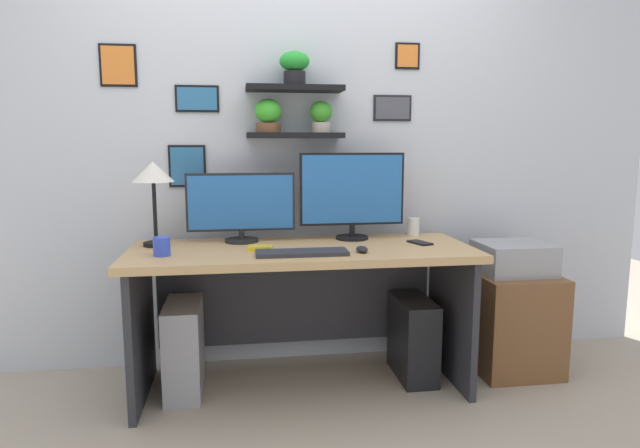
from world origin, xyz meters
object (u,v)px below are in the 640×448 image
object	(u,v)px
scissors_tray	(260,248)
printer	(513,258)
monitor_left	(241,206)
keyboard	(302,253)
drawer_cabinet	(510,320)
computer_tower_left	(184,348)
desk	(301,284)
computer_tower_right	(413,338)
pen_cup	(413,227)
coffee_mug	(162,246)
monitor_right	(352,193)
desk_lamp	(153,178)
computer_mouse	(362,249)
cell_phone	(420,243)

from	to	relation	value
scissors_tray	printer	distance (m)	1.42
monitor_left	keyboard	size ratio (longest dim) A/B	1.31
drawer_cabinet	computer_tower_left	xyz separation A→B (m)	(-1.81, -0.04, -0.04)
desk	computer_tower_right	distance (m)	0.70
pen_cup	computer_tower_left	size ratio (longest dim) A/B	0.21
coffee_mug	printer	xyz separation A→B (m)	(1.88, 0.18, -0.15)
desk	coffee_mug	size ratio (longest dim) A/B	19.41
coffee_mug	monitor_right	bearing A→B (deg)	18.04
computer_tower_left	monitor_left	bearing A→B (deg)	30.64
keyboard	scissors_tray	xyz separation A→B (m)	(-0.19, 0.13, 0.00)
desk	computer_tower_right	xyz separation A→B (m)	(0.62, -0.01, -0.32)
monitor_right	desk_lamp	bearing A→B (deg)	-176.91
desk	scissors_tray	bearing A→B (deg)	-154.60
computer_mouse	drawer_cabinet	bearing A→B (deg)	14.79
computer_tower_right	drawer_cabinet	bearing A→B (deg)	3.33
printer	computer_tower_left	world-z (taller)	printer
desk_lamp	desk	bearing A→B (deg)	-7.99
scissors_tray	desk	bearing A→B (deg)	25.40
computer_mouse	printer	bearing A→B (deg)	14.79
keyboard	computer_tower_left	distance (m)	0.82
cell_phone	monitor_right	bearing A→B (deg)	129.01
desk	computer_tower_right	bearing A→B (deg)	-0.90
computer_tower_left	coffee_mug	bearing A→B (deg)	-116.56
monitor_right	pen_cup	size ratio (longest dim) A/B	5.79
desk	keyboard	xyz separation A→B (m)	(-0.02, -0.23, 0.22)
scissors_tray	printer	world-z (taller)	scissors_tray
printer	computer_tower_left	distance (m)	1.86
scissors_tray	monitor_left	bearing A→B (deg)	108.86
coffee_mug	pen_cup	size ratio (longest dim) A/B	0.90
drawer_cabinet	printer	world-z (taller)	printer
pen_cup	cell_phone	bearing A→B (deg)	-100.23
desk	computer_mouse	xyz separation A→B (m)	(0.28, -0.22, 0.22)
scissors_tray	drawer_cabinet	bearing A→B (deg)	5.09
coffee_mug	computer_tower_right	bearing A→B (deg)	6.59
scissors_tray	drawer_cabinet	world-z (taller)	scissors_tray
desk_lamp	scissors_tray	xyz separation A→B (m)	(0.53, -0.21, -0.34)
monitor_left	computer_tower_left	xyz separation A→B (m)	(-0.31, -0.18, -0.71)
coffee_mug	desk	bearing A→B (deg)	13.19
computer_mouse	printer	world-z (taller)	computer_mouse
keyboard	desk_lamp	world-z (taller)	desk_lamp
computer_mouse	scissors_tray	size ratio (longest dim) A/B	0.75
cell_phone	drawer_cabinet	world-z (taller)	cell_phone
pen_cup	drawer_cabinet	distance (m)	0.76
drawer_cabinet	printer	size ratio (longest dim) A/B	1.47
monitor_left	cell_phone	distance (m)	0.97
cell_phone	drawer_cabinet	distance (m)	0.74
desk_lamp	computer_tower_right	size ratio (longest dim) A/B	0.99
drawer_cabinet	keyboard	bearing A→B (deg)	-168.05
computer_tower_right	pen_cup	bearing A→B (deg)	74.82
desk	desk_lamp	xyz separation A→B (m)	(-0.74, 0.10, 0.56)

